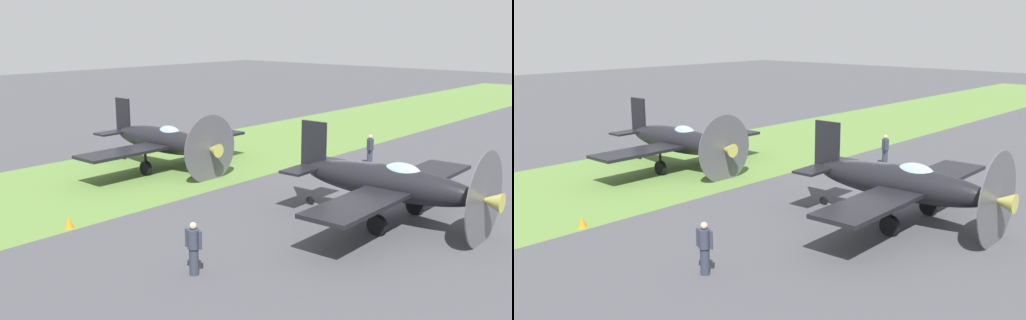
% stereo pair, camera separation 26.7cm
% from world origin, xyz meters
% --- Properties ---
extents(ground_plane, '(160.00, 160.00, 0.00)m').
position_xyz_m(ground_plane, '(0.00, 0.00, 0.00)').
color(ground_plane, '#424247').
extents(grass_verge, '(120.00, 11.00, 0.01)m').
position_xyz_m(grass_verge, '(0.00, -11.97, 0.00)').
color(grass_verge, '#567A38').
rests_on(grass_verge, ground).
extents(airplane_lead, '(10.82, 8.59, 3.87)m').
position_xyz_m(airplane_lead, '(1.25, 2.09, 1.62)').
color(airplane_lead, black).
rests_on(airplane_lead, ground).
extents(airplane_wingman, '(10.50, 8.36, 3.77)m').
position_xyz_m(airplane_wingman, '(1.29, -11.62, 1.58)').
color(airplane_wingman, black).
rests_on(airplane_wingman, ground).
extents(ground_crew_chief, '(0.38, 0.62, 1.73)m').
position_xyz_m(ground_crew_chief, '(9.88, 0.08, 0.91)').
color(ground_crew_chief, '#2D3342').
rests_on(ground_crew_chief, ground).
extents(ground_crew_mechanic, '(0.54, 0.40, 1.73)m').
position_xyz_m(ground_crew_mechanic, '(-6.97, -3.68, 0.91)').
color(ground_crew_mechanic, '#2D3342').
rests_on(ground_crew_mechanic, ground).
extents(runway_marker_cone, '(0.36, 0.36, 0.44)m').
position_xyz_m(runway_marker_cone, '(10.09, -6.81, 0.22)').
color(runway_marker_cone, orange).
rests_on(runway_marker_cone, ground).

